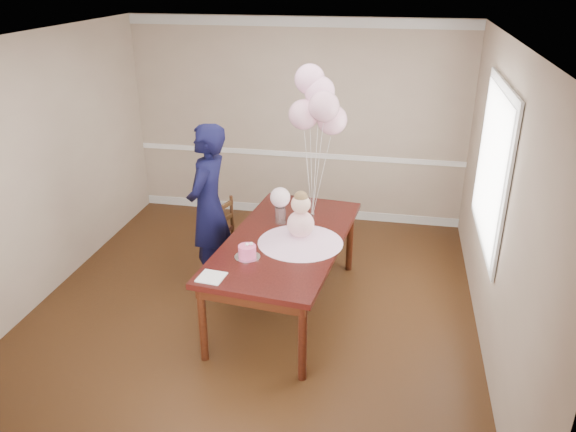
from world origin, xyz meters
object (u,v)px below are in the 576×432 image
(dining_table_top, at_px, (286,240))
(dining_chair_seat, at_px, (238,249))
(birthday_cake, at_px, (247,251))
(woman, at_px, (209,207))

(dining_table_top, relative_size, dining_chair_seat, 5.27)
(birthday_cake, bearing_deg, dining_chair_seat, 111.68)
(woman, bearing_deg, birthday_cake, 42.50)
(woman, bearing_deg, dining_chair_seat, 100.39)
(dining_chair_seat, distance_m, woman, 0.58)
(dining_table_top, relative_size, birthday_cake, 13.33)
(birthday_cake, distance_m, woman, 1.06)
(dining_chair_seat, relative_size, woman, 0.23)
(dining_chair_seat, bearing_deg, dining_table_top, -15.31)
(dining_table_top, bearing_deg, woman, 163.84)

